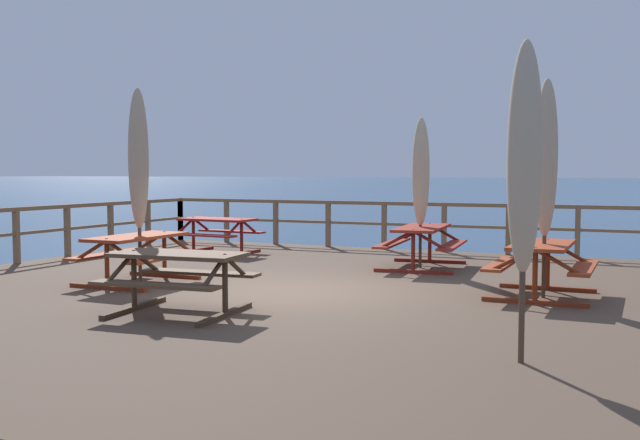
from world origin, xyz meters
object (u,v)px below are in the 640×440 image
Objects in this scene: patio_umbrella_tall_back_left at (546,159)px; patio_umbrella_tall_mid_right at (138,160)px; picnic_table_mid_centre at (217,228)px; picnic_table_back_right at (178,270)px; patio_umbrella_short_mid at (421,172)px; picnic_table_mid_right at (422,238)px; patio_umbrella_short_front at (525,159)px; picnic_table_front_left at (137,248)px; picnic_table_front_right at (542,258)px.

patio_umbrella_tall_mid_right is (-6.03, -1.24, 0.01)m from patio_umbrella_tall_back_left.
picnic_table_back_right is at bearing -61.93° from picnic_table_mid_centre.
picnic_table_back_right is at bearing -142.79° from patio_umbrella_tall_back_left.
patio_umbrella_tall_back_left is 1.11× the size of patio_umbrella_short_mid.
picnic_table_back_right is at bearing -105.54° from patio_umbrella_short_mid.
picnic_table_mid_right is 0.67× the size of patio_umbrella_tall_mid_right.
picnic_table_mid_right is 0.70× the size of patio_umbrella_short_front.
picnic_table_back_right is at bearing -41.37° from picnic_table_front_left.
picnic_table_back_right is 0.59× the size of patio_umbrella_short_front.
picnic_table_back_right is 5.24m from patio_umbrella_tall_back_left.
patio_umbrella_short_mid is at bearing 46.05° from patio_umbrella_tall_mid_right.
picnic_table_back_right is at bearing -42.11° from patio_umbrella_tall_mid_right.
picnic_table_mid_right is (1.55, 5.47, 0.01)m from picnic_table_back_right.
patio_umbrella_tall_back_left is at bearing -44.40° from picnic_table_mid_right.
picnic_table_front_right is 6.29m from patio_umbrella_tall_mid_right.
picnic_table_mid_centre is at bearing 118.07° from picnic_table_back_right.
picnic_table_mid_centre is (-7.16, 2.84, -0.00)m from picnic_table_front_right.
picnic_table_mid_right is at bearing -5.80° from picnic_table_mid_centre.
picnic_table_front_right is 3.62m from patio_umbrella_short_mid.
picnic_table_front_right is at bearing -21.65° from picnic_table_mid_centre.
picnic_table_front_right is at bearing 12.04° from picnic_table_front_left.
patio_umbrella_tall_mid_right is at bearing 158.45° from patio_umbrella_short_front.
picnic_table_mid_centre is 0.56× the size of patio_umbrella_tall_back_left.
picnic_table_front_right and picnic_table_mid_right have the same top height.
picnic_table_back_right is 0.57× the size of patio_umbrella_tall_mid_right.
picnic_table_front_right is 0.61× the size of patio_umbrella_short_mid.
patio_umbrella_tall_back_left reaches higher than picnic_table_back_right.
picnic_table_front_left is 0.65× the size of patio_umbrella_short_mid.
patio_umbrella_short_mid reaches higher than picnic_table_mid_centre.
patio_umbrella_short_mid is (-2.47, 2.36, 1.21)m from picnic_table_front_right.
patio_umbrella_short_front is at bearing -8.91° from picnic_table_back_right.
patio_umbrella_short_mid is (-2.50, 2.42, -0.19)m from patio_umbrella_tall_back_left.
patio_umbrella_tall_mid_right is at bearing -133.95° from patio_umbrella_short_mid.
picnic_table_mid_centre is 10.07m from patio_umbrella_short_front.
picnic_table_front_right is 3.39m from picnic_table_mid_right.
patio_umbrella_short_front is 3.74m from patio_umbrella_tall_back_left.
picnic_table_front_right is (3.99, 3.11, 0.00)m from picnic_table_back_right.
patio_umbrella_tall_back_left reaches higher than picnic_table_front_right.
picnic_table_mid_right is at bearing 45.79° from patio_umbrella_tall_mid_right.
patio_umbrella_short_mid is at bearing -5.85° from picnic_table_mid_centre.
picnic_table_front_left is 0.61× the size of patio_umbrella_short_front.
picnic_table_mid_right is 6.86m from patio_umbrella_short_front.
picnic_table_mid_centre is (-1.11, 4.13, -0.01)m from picnic_table_front_left.
picnic_table_back_right and picnic_table_mid_right have the same top height.
picnic_table_front_right is 7.71m from picnic_table_mid_centre.
picnic_table_back_right is 1.04× the size of picnic_table_mid_centre.
patio_umbrella_tall_mid_right is at bearing -74.24° from picnic_table_mid_centre.
picnic_table_mid_right and picnic_table_front_left have the same top height.
picnic_table_mid_right is 5.30m from patio_umbrella_tall_mid_right.
patio_umbrella_short_front is 0.96× the size of patio_umbrella_tall_mid_right.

